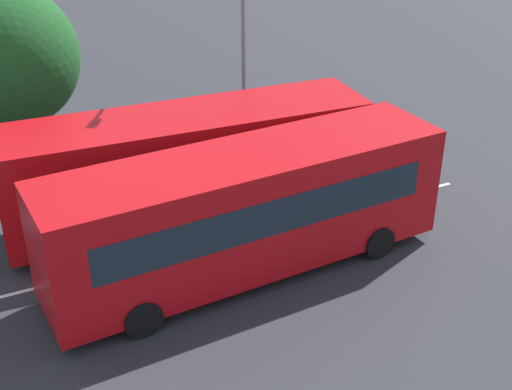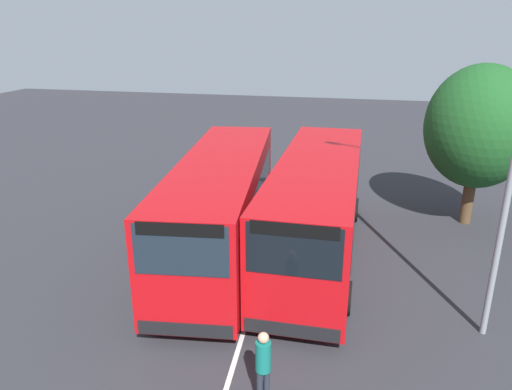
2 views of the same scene
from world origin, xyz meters
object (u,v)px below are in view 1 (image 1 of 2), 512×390
at_px(bus_center_left, 190,163).
at_px(depot_tree, 10,58).
at_px(bus_far_left, 248,209).
at_px(pedestrian, 404,153).
at_px(street_lamp, 242,4).

xyz_separation_m(bus_center_left, depot_tree, (-4.19, 5.56, 2.03)).
distance_m(bus_far_left, bus_center_left, 3.20).
height_order(pedestrian, street_lamp, street_lamp).
xyz_separation_m(bus_center_left, pedestrian, (7.16, -0.31, -0.81)).
distance_m(bus_center_left, street_lamp, 6.52).
bearing_deg(pedestrian, bus_center_left, -43.46).
xyz_separation_m(bus_far_left, depot_tree, (-4.77, 8.71, 2.03)).
distance_m(bus_far_left, pedestrian, 7.22).
distance_m(bus_center_left, depot_tree, 7.26).
height_order(bus_center_left, pedestrian, bus_center_left).
bearing_deg(pedestrian, depot_tree, -68.32).
bearing_deg(bus_far_left, depot_tree, 111.90).
bearing_deg(bus_far_left, street_lamp, 62.80).
xyz_separation_m(bus_far_left, bus_center_left, (-0.58, 3.14, 0.00)).
distance_m(bus_far_left, street_lamp, 8.77).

